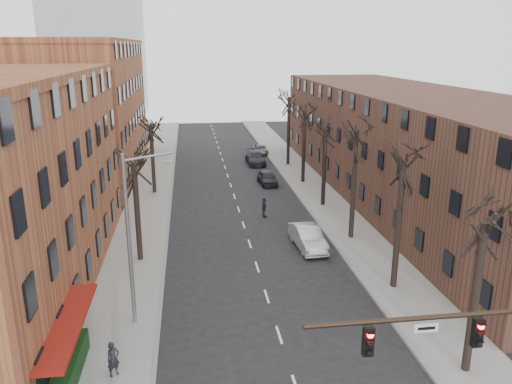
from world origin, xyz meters
name	(u,v)px	position (x,y,z in m)	size (l,w,h in m)	color
sidewalk_left	(151,190)	(-8.00, 35.00, 0.07)	(4.00, 90.00, 0.15)	gray
sidewalk_right	(309,184)	(8.00, 35.00, 0.07)	(4.00, 90.00, 0.15)	gray
building_left_far	(79,110)	(-16.00, 44.00, 7.00)	(12.00, 28.00, 14.00)	brown
building_right	(407,144)	(16.00, 30.00, 5.00)	(12.00, 50.00, 10.00)	#4E2F24
awning_left	(75,376)	(-9.40, 6.00, 0.00)	(1.20, 7.00, 0.15)	maroon
hedge	(66,378)	(-9.50, 5.00, 0.65)	(0.80, 6.00, 1.00)	#133716
tree_right_a	(465,372)	(7.60, 4.00, 0.00)	(5.20, 5.20, 10.00)	black
tree_right_b	(393,288)	(7.60, 12.00, 0.00)	(5.20, 5.20, 10.80)	black
tree_right_c	(351,239)	(7.60, 20.00, 0.00)	(5.20, 5.20, 11.60)	black
tree_right_d	(323,206)	(7.60, 28.00, 0.00)	(5.20, 5.20, 10.00)	black
tree_right_e	(303,183)	(7.60, 36.00, 0.00)	(5.20, 5.20, 10.80)	black
tree_right_f	(288,165)	(7.60, 44.00, 0.00)	(5.20, 5.20, 11.60)	black
tree_left_a	(141,261)	(-7.60, 18.00, 0.00)	(5.20, 5.20, 9.50)	black
tree_left_b	(155,193)	(-7.60, 34.00, 0.00)	(5.20, 5.20, 9.50)	black
signal_mast_arm	(502,357)	(5.45, -1.00, 4.40)	(8.14, 0.30, 7.20)	black
streetlight	(132,233)	(-7.03, 10.00, 5.01)	(2.45, 0.22, 9.03)	slate
silver_sedan	(308,238)	(4.00, 18.70, 0.78)	(1.66, 4.76, 1.57)	#A4A7AB
parked_car_near	(267,178)	(3.80, 35.93, 0.69)	(1.62, 4.04, 1.38)	black
parked_car_mid	(255,158)	(3.83, 45.28, 0.74)	(2.09, 5.13, 1.49)	black
parked_car_far	(260,150)	(5.27, 51.11, 0.56)	(1.86, 4.04, 1.12)	slate
pedestrian_a	(113,359)	(-7.65, 5.65, 0.94)	(0.58, 0.38, 1.58)	black
pedestrian_crossing	(264,208)	(1.92, 25.66, 0.84)	(0.99, 0.41, 1.69)	black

